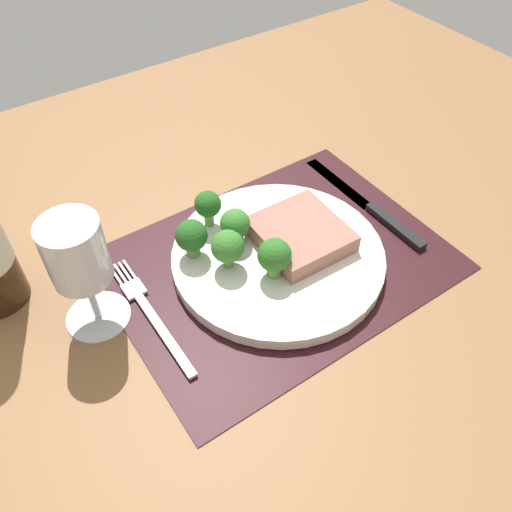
# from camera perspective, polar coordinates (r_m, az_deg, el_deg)

# --- Properties ---
(ground_plane) EXTENTS (1.40, 1.10, 0.03)m
(ground_plane) POSITION_cam_1_polar(r_m,az_deg,el_deg) (0.68, 2.32, -1.55)
(ground_plane) COLOR brown
(placemat) EXTENTS (0.41, 0.30, 0.00)m
(placemat) POSITION_cam_1_polar(r_m,az_deg,el_deg) (0.66, 2.37, -0.61)
(placemat) COLOR black
(placemat) RESTS_ON ground_plane
(plate) EXTENTS (0.26, 0.26, 0.02)m
(plate) POSITION_cam_1_polar(r_m,az_deg,el_deg) (0.66, 2.39, -0.05)
(plate) COLOR silver
(plate) RESTS_ON placemat
(steak) EXTENTS (0.10, 0.11, 0.02)m
(steak) POSITION_cam_1_polar(r_m,az_deg,el_deg) (0.66, 4.76, 2.39)
(steak) COLOR #9E6B5B
(steak) RESTS_ON plate
(broccoli_back_left) EXTENTS (0.03, 0.03, 0.05)m
(broccoli_back_left) POSITION_cam_1_polar(r_m,az_deg,el_deg) (0.67, -5.21, 5.48)
(broccoli_back_left) COLOR #6B994C
(broccoli_back_left) RESTS_ON plate
(broccoli_near_steak) EXTENTS (0.04, 0.04, 0.05)m
(broccoli_near_steak) POSITION_cam_1_polar(r_m,az_deg,el_deg) (0.65, -2.27, 3.39)
(broccoli_near_steak) COLOR #5B8942
(broccoli_near_steak) RESTS_ON plate
(broccoli_center) EXTENTS (0.04, 0.04, 0.05)m
(broccoli_center) POSITION_cam_1_polar(r_m,az_deg,el_deg) (0.61, -3.07, 0.98)
(broccoli_center) COLOR #5B8942
(broccoli_center) RESTS_ON plate
(broccoli_near_fork) EXTENTS (0.04, 0.04, 0.05)m
(broccoli_near_fork) POSITION_cam_1_polar(r_m,az_deg,el_deg) (0.60, 2.00, -0.01)
(broccoli_near_fork) COLOR #6B994C
(broccoli_near_fork) RESTS_ON plate
(broccoli_front_edge) EXTENTS (0.04, 0.04, 0.05)m
(broccoli_front_edge) POSITION_cam_1_polar(r_m,az_deg,el_deg) (0.63, -6.98, 2.11)
(broccoli_front_edge) COLOR #5B8942
(broccoli_front_edge) RESTS_ON plate
(fork) EXTENTS (0.02, 0.19, 0.01)m
(fork) POSITION_cam_1_polar(r_m,az_deg,el_deg) (0.62, -11.33, -6.10)
(fork) COLOR silver
(fork) RESTS_ON placemat
(knife) EXTENTS (0.02, 0.23, 0.01)m
(knife) POSITION_cam_1_polar(r_m,az_deg,el_deg) (0.75, 12.42, 5.13)
(knife) COLOR black
(knife) RESTS_ON placemat
(wine_glass) EXTENTS (0.07, 0.07, 0.15)m
(wine_glass) POSITION_cam_1_polar(r_m,az_deg,el_deg) (0.57, -18.66, -0.29)
(wine_glass) COLOR silver
(wine_glass) RESTS_ON ground_plane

